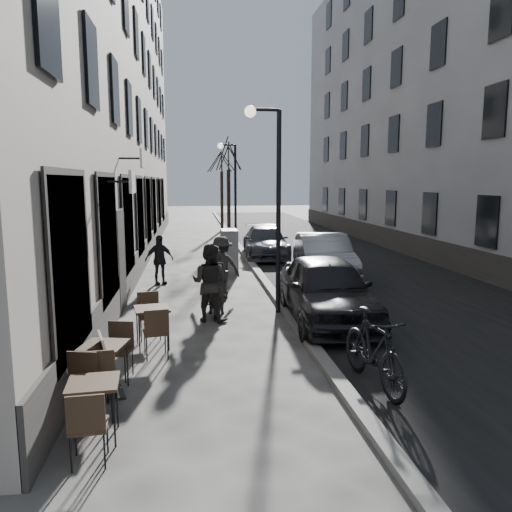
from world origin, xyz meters
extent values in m
plane|color=#3E3B38|center=(0.00, 0.00, 0.00)|extent=(120.00, 120.00, 0.00)
cube|color=black|center=(3.85, 16.00, 0.00)|extent=(7.30, 60.00, 0.00)
cube|color=slate|center=(0.20, 16.00, 0.06)|extent=(0.25, 60.00, 0.12)
cube|color=gray|center=(-6.00, 16.50, 8.00)|extent=(4.00, 35.00, 16.00)
cube|color=gray|center=(9.50, 16.50, 8.00)|extent=(4.00, 35.00, 16.00)
cylinder|color=black|center=(0.00, 6.00, 2.50)|extent=(0.12, 0.12, 5.00)
cylinder|color=black|center=(-0.35, 6.00, 5.00)|extent=(0.70, 0.08, 0.08)
sphere|color=#FFF2CC|center=(-0.70, 6.00, 4.95)|extent=(0.28, 0.28, 0.28)
cylinder|color=black|center=(0.00, 18.00, 2.50)|extent=(0.12, 0.12, 5.00)
cylinder|color=black|center=(-0.35, 18.00, 5.00)|extent=(0.70, 0.08, 0.08)
sphere|color=#FFF2CC|center=(-0.70, 18.00, 4.95)|extent=(0.28, 0.28, 0.28)
cylinder|color=black|center=(-0.10, 21.00, 1.95)|extent=(0.20, 0.20, 3.90)
cylinder|color=black|center=(-0.10, 27.00, 1.95)|extent=(0.20, 0.20, 3.90)
cube|color=black|center=(-3.44, 0.09, 0.76)|extent=(0.68, 0.68, 0.04)
cylinder|color=black|center=(-3.68, -0.19, 0.37)|extent=(0.02, 0.02, 0.74)
cylinder|color=black|center=(-3.15, -0.15, 0.37)|extent=(0.02, 0.02, 0.74)
cylinder|color=black|center=(-3.72, 0.34, 0.37)|extent=(0.02, 0.02, 0.74)
cylinder|color=black|center=(-3.19, 0.38, 0.37)|extent=(0.02, 0.02, 0.74)
cube|color=black|center=(-3.54, 1.55, 0.77)|extent=(0.77, 0.77, 0.04)
cylinder|color=black|center=(-3.87, 1.34, 0.38)|extent=(0.03, 0.03, 0.75)
cylinder|color=black|center=(-3.34, 1.23, 0.38)|extent=(0.03, 0.03, 0.75)
cylinder|color=black|center=(-3.75, 1.87, 0.38)|extent=(0.03, 0.03, 0.75)
cylinder|color=black|center=(-3.22, 1.76, 0.38)|extent=(0.03, 0.03, 0.75)
cube|color=black|center=(-2.96, 3.65, 0.80)|extent=(0.78, 0.78, 0.04)
cylinder|color=black|center=(-3.18, 3.33, 0.39)|extent=(0.03, 0.03, 0.78)
cylinder|color=black|center=(-2.63, 3.43, 0.39)|extent=(0.03, 0.03, 0.78)
cylinder|color=black|center=(-3.28, 3.88, 0.39)|extent=(0.03, 0.03, 0.78)
cylinder|color=black|center=(-2.73, 3.98, 0.39)|extent=(0.03, 0.03, 0.78)
cube|color=black|center=(-3.40, 1.48, 0.02)|extent=(0.42, 0.62, 0.04)
cube|color=silver|center=(-3.47, 1.48, 0.51)|extent=(0.38, 0.61, 0.95)
cube|color=slate|center=(-0.80, 11.71, 0.79)|extent=(0.59, 1.05, 1.57)
imported|color=black|center=(-1.57, 6.07, 0.50)|extent=(0.83, 1.96, 1.01)
imported|color=black|center=(-1.57, 6.07, 0.82)|extent=(0.63, 0.44, 1.65)
imported|color=black|center=(-1.75, 5.44, 0.93)|extent=(1.11, 1.02, 1.85)
imported|color=#262421|center=(-1.33, 7.77, 0.88)|extent=(1.28, 0.97, 1.76)
imported|color=black|center=(-3.19, 9.93, 0.80)|extent=(1.02, 0.71, 1.60)
imported|color=black|center=(1.00, 5.04, 0.78)|extent=(2.00, 4.64, 1.56)
imported|color=#92969A|center=(2.30, 10.14, 0.76)|extent=(2.02, 4.74, 1.52)
imported|color=#34373D|center=(1.06, 15.22, 0.66)|extent=(2.12, 4.66, 1.32)
imported|color=black|center=(0.73, 1.22, 0.62)|extent=(0.82, 2.12, 1.24)
camera|label=1|loc=(-2.15, -6.18, 3.32)|focal=35.00mm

